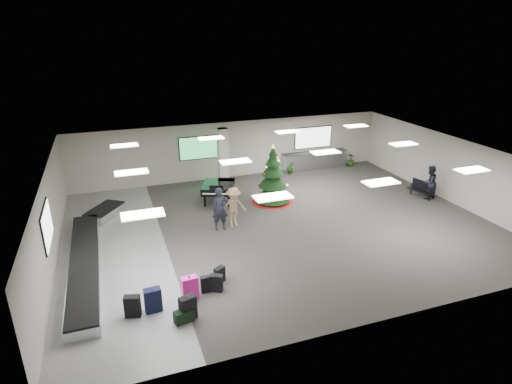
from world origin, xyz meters
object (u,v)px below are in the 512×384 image
object	(u,v)px
bench	(422,189)
potted_plant_right	(351,160)
traveler_a	(220,209)
traveler_b	(234,207)
pink_suitcase	(190,288)
christmas_tree	(273,182)
service_counter	(314,160)
traveler_bench	(429,182)
grand_piano	(218,187)
potted_plant_left	(290,168)
baggage_carousel	(89,252)

from	to	relation	value
bench	potted_plant_right	xyz separation A→B (m)	(-0.59, 5.81, -0.08)
traveler_a	traveler_b	distance (m)	0.65
pink_suitcase	christmas_tree	bearing A→B (deg)	44.49
pink_suitcase	service_counter	bearing A→B (deg)	41.31
service_counter	traveler_bench	size ratio (longest dim) A/B	2.35
grand_piano	traveler_b	size ratio (longest dim) A/B	1.30
grand_piano	potted_plant_right	xyz separation A→B (m)	(9.30, 2.92, -0.38)
grand_piano	bench	xyz separation A→B (m)	(9.89, -2.90, -0.30)
potted_plant_right	potted_plant_left	bearing A→B (deg)	-178.27
service_counter	christmas_tree	size ratio (longest dim) A/B	1.37
christmas_tree	bench	bearing A→B (deg)	-15.51
traveler_a	traveler_bench	world-z (taller)	traveler_a
baggage_carousel	pink_suitcase	xyz separation A→B (m)	(3.04, -3.93, 0.19)
service_counter	potted_plant_right	size ratio (longest dim) A/B	5.09
baggage_carousel	service_counter	bearing A→B (deg)	27.67
christmas_tree	traveler_bench	xyz separation A→B (m)	(7.55, -2.24, -0.15)
grand_piano	traveler_a	bearing A→B (deg)	-81.34
baggage_carousel	traveler_b	xyz separation A→B (m)	(5.92, 0.73, 0.68)
grand_piano	pink_suitcase	bearing A→B (deg)	-89.40
bench	christmas_tree	bearing A→B (deg)	150.15
service_counter	traveler_b	size ratio (longest dim) A/B	2.27
traveler_a	traveler_bench	size ratio (longest dim) A/B	1.09
pink_suitcase	bench	xyz separation A→B (m)	(12.83, 4.64, 0.08)
baggage_carousel	bench	distance (m)	15.89
bench	potted_plant_left	bearing A→B (deg)	115.56
baggage_carousel	traveler_a	distance (m)	5.36
baggage_carousel	traveler_bench	xyz separation A→B (m)	(16.07, 0.51, 0.65)
pink_suitcase	bench	distance (m)	13.65
grand_piano	traveler_b	bearing A→B (deg)	-69.46
service_counter	potted_plant_right	xyz separation A→B (m)	(2.44, -0.21, -0.15)
traveler_b	potted_plant_left	distance (m)	7.71
baggage_carousel	service_counter	xyz separation A→B (m)	(12.84, 6.73, 0.33)
christmas_tree	traveler_a	bearing A→B (deg)	-146.62
pink_suitcase	traveler_a	world-z (taller)	traveler_a
grand_piano	traveler_bench	world-z (taller)	traveler_bench
baggage_carousel	bench	xyz separation A→B (m)	(15.87, 0.71, 0.27)
service_counter	christmas_tree	distance (m)	5.89
traveler_a	traveler_b	bearing A→B (deg)	12.55
potted_plant_right	bench	bearing A→B (deg)	-84.20
traveler_bench	pink_suitcase	bearing A→B (deg)	7.67
pink_suitcase	christmas_tree	size ratio (longest dim) A/B	0.28
baggage_carousel	potted_plant_right	distance (m)	16.62
service_counter	traveler_b	bearing A→B (deg)	-139.06
potted_plant_left	potted_plant_right	world-z (taller)	potted_plant_right
pink_suitcase	potted_plant_left	size ratio (longest dim) A/B	1.14
grand_piano	traveler_b	world-z (taller)	traveler_b
baggage_carousel	pink_suitcase	size ratio (longest dim) A/B	11.77
bench	traveler_bench	bearing A→B (deg)	-59.51
traveler_a	potted_plant_right	xyz separation A→B (m)	(10.01, 5.92, -0.54)
christmas_tree	traveler_b	distance (m)	3.30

